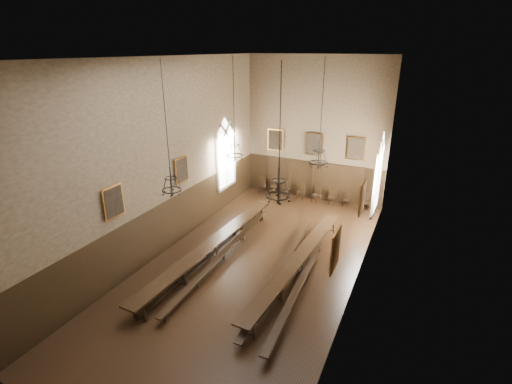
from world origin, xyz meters
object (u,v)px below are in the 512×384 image
Objects in this scene: chair_0 at (262,188)px; chair_3 at (301,194)px; chair_1 at (273,190)px; chair_6 at (346,202)px; table_right at (298,265)px; chandelier_front_left at (171,181)px; table_left at (212,250)px; chandelier_front_right at (279,187)px; chair_2 at (287,192)px; bench_left_outer at (208,245)px; chandelier_back_right at (319,156)px; bench_left_inner at (224,255)px; chair_4 at (316,197)px; chair_7 at (365,205)px; bench_right_outer at (305,274)px; bench_right_inner at (282,270)px; chair_5 at (331,200)px; chandelier_back_left at (235,149)px.

chair_3 is at bearing -2.08° from chair_0.
chair_1 reaches higher than chair_6.
chandelier_front_left is at bearing -145.77° from table_right.
table_left is at bearing -83.39° from chair_0.
chandelier_front_left is at bearing -97.92° from chair_3.
chair_1 is at bearing 113.10° from chandelier_front_right.
chair_3 is (0.99, -0.03, 0.04)m from chair_2.
bench_left_outer is at bearing 146.51° from chandelier_front_right.
bench_left_inner is at bearing -138.45° from chandelier_back_right.
chair_4 is 3.11m from chair_7.
chair_2 is at bearing 115.15° from bench_right_outer.
chair_5 is at bearing 90.16° from bench_right_inner.
table_left is 2.19× the size of chandelier_front_left.
chair_5 is at bearing 93.98° from table_right.
chair_1 is 7.53m from chandelier_back_left.
table_right is at bearing -78.22° from chair_6.
chair_2 is (1.01, 0.08, -0.03)m from chair_1.
chair_3 is at bearing -3.77° from chair_1.
chandelier_back_left is 1.01× the size of chandelier_back_right.
chandelier_back_right is (4.15, 0.39, 0.02)m from chandelier_back_left.
chair_1 is at bearing 128.77° from chandelier_back_right.
chair_3 is at bearing 168.71° from chair_5.
bench_right_inner is at bearing 0.40° from table_left.
chair_1 is 2.00m from chair_3.
chandelier_front_left reaches higher than bench_left_outer.
chair_1 is 1.09× the size of chair_5.
chandelier_front_left is at bearing -85.19° from chair_4.
chair_0 is at bearing 102.85° from bench_left_inner.
chair_2 is 0.87× the size of chair_7.
table_right is 11.23× the size of chair_2.
table_left is 12.18× the size of chair_6.
chair_2 is at bearing 84.84° from chandelier_back_left.
chair_7 is 0.21× the size of chandelier_front_left.
table_right is 9.92m from chair_0.
chandelier_back_left is at bearing -152.39° from chair_7.
chandelier_back_left is at bearing 79.41° from bench_left_outer.
chair_2 reaches higher than bench_left_inner.
bench_right_inner is 9.40× the size of chair_3.
chandelier_front_left and chandelier_front_right have the same top height.
chair_4 is (3.02, 8.26, 0.02)m from bench_left_outer.
chair_7 is (1.17, -0.01, 0.04)m from chair_6.
bench_left_inner is 6.35m from chandelier_back_right.
chair_6 is at bearing -4.67° from chair_1.
chair_1 reaches higher than table_right.
chair_3 reaches higher than bench_left_inner.
chandelier_back_left is at bearing -112.25° from chair_6.
table_right is 4.60m from bench_left_outer.
chair_5 is (3.48, 8.77, -0.14)m from table_left.
chair_5 is at bearing 19.03° from chair_4.
bench_left_inner is 9.86× the size of chair_4.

